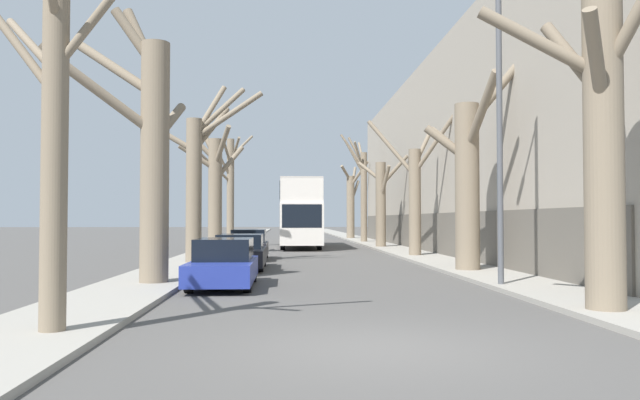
{
  "coord_description": "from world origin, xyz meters",
  "views": [
    {
      "loc": [
        -1.33,
        -9.02,
        1.86
      ],
      "look_at": [
        0.66,
        27.02,
        3.0
      ],
      "focal_mm": 35.0,
      "sensor_mm": 36.0,
      "label": 1
    }
  ],
  "objects": [
    {
      "name": "street_tree_right_2",
      "position": [
        5.05,
        21.46,
        3.16
      ],
      "size": [
        3.98,
        2.99,
        6.98
      ],
      "color": "#7A6B56",
      "rests_on": "ground"
    },
    {
      "name": "street_tree_right_1",
      "position": [
        5.08,
        12.49,
        3.41
      ],
      "size": [
        3.61,
        3.91,
        7.75
      ],
      "color": "#7A6B56",
      "rests_on": "ground"
    },
    {
      "name": "ground_plane",
      "position": [
        0.0,
        0.0,
        0.0
      ],
      "size": [
        300.0,
        300.0,
        0.0
      ],
      "primitive_type": "plane",
      "color": "#4C4947"
    },
    {
      "name": "parked_car_2",
      "position": [
        -3.05,
        20.18,
        0.66
      ],
      "size": [
        1.74,
        4.06,
        1.4
      ],
      "color": "black",
      "rests_on": "ground"
    },
    {
      "name": "parked_car_1",
      "position": [
        -3.05,
        14.66,
        0.63
      ],
      "size": [
        1.88,
        4.5,
        1.31
      ],
      "color": "black",
      "rests_on": "ground"
    },
    {
      "name": "double_decker_bus",
      "position": [
        -0.39,
        32.74,
        2.49
      ],
      "size": [
        2.6,
        11.47,
        4.39
      ],
      "color": "silver",
      "rests_on": "ground"
    },
    {
      "name": "street_tree_right_4",
      "position": [
        4.82,
        40.58,
        4.33
      ],
      "size": [
        2.15,
        3.74,
        8.78
      ],
      "color": "#7A6B56",
      "rests_on": "ground"
    },
    {
      "name": "street_tree_left_4",
      "position": [
        -5.14,
        33.8,
        4.17
      ],
      "size": [
        3.65,
        4.37,
        7.96
      ],
      "color": "#7A6B56",
      "rests_on": "ground"
    },
    {
      "name": "street_tree_left_2",
      "position": [
        -5.01,
        16.94,
        3.76
      ],
      "size": [
        5.84,
        2.27,
        7.67
      ],
      "color": "#7A6B56",
      "rests_on": "ground"
    },
    {
      "name": "street_tree_right_3",
      "position": [
        4.89,
        31.28,
        3.07
      ],
      "size": [
        3.13,
        2.43,
        6.04
      ],
      "color": "#7A6B56",
      "rests_on": "ground"
    },
    {
      "name": "street_tree_left_0",
      "position": [
        -5.03,
        1.04,
        3.43
      ],
      "size": [
        4.24,
        3.51,
        6.67
      ],
      "color": "#7A6B56",
      "rests_on": "ground"
    },
    {
      "name": "street_tree_left_1",
      "position": [
        -5.16,
        8.66,
        3.91
      ],
      "size": [
        3.44,
        3.3,
        7.93
      ],
      "color": "#7A6B56",
      "rests_on": "ground"
    },
    {
      "name": "lamp_post",
      "position": [
        4.41,
        7.61,
        4.8
      ],
      "size": [
        1.4,
        0.2,
        8.67
      ],
      "color": "#4C4F54",
      "rests_on": "ground"
    },
    {
      "name": "street_tree_right_0",
      "position": [
        4.86,
        2.82,
        3.7
      ],
      "size": [
        3.34,
        3.67,
        7.79
      ],
      "color": "#7A6B56",
      "rests_on": "ground"
    },
    {
      "name": "parked_car_0",
      "position": [
        -3.05,
        8.45,
        0.63
      ],
      "size": [
        1.71,
        4.4,
        1.33
      ],
      "color": "navy",
      "rests_on": "ground"
    },
    {
      "name": "building_facade_right",
      "position": [
        11.55,
        27.34,
        5.48
      ],
      "size": [
        10.08,
        46.28,
        10.99
      ],
      "color": "#9E9384",
      "rests_on": "ground"
    },
    {
      "name": "street_tree_left_3",
      "position": [
        -5.16,
        24.81,
        3.58
      ],
      "size": [
        3.43,
        3.41,
        7.17
      ],
      "color": "#7A6B56",
      "rests_on": "ground"
    },
    {
      "name": "sidewalk_right",
      "position": [
        5.35,
        50.0,
        0.06
      ],
      "size": [
        2.42,
        120.0,
        0.12
      ],
      "primitive_type": "cube",
      "color": "gray",
      "rests_on": "ground"
    },
    {
      "name": "sidewalk_left",
      "position": [
        -5.35,
        50.0,
        0.06
      ],
      "size": [
        2.42,
        120.0,
        0.12
      ],
      "primitive_type": "cube",
      "color": "gray",
      "rests_on": "ground"
    },
    {
      "name": "street_tree_right_5",
      "position": [
        4.93,
        50.21,
        3.5
      ],
      "size": [
        2.73,
        3.76,
        7.38
      ],
      "color": "#7A6B56",
      "rests_on": "ground"
    }
  ]
}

